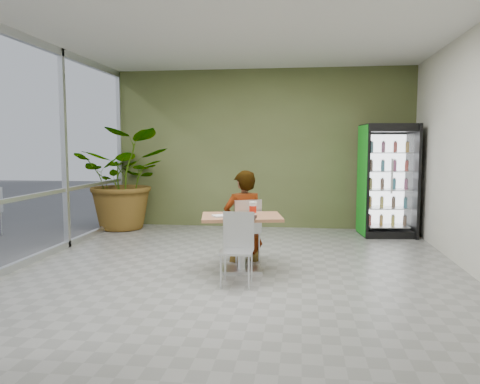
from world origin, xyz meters
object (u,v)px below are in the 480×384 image
object	(u,v)px
beverage_fridge	(388,180)
chair_far	(246,225)
seated_woman	(244,226)
soda_cup	(253,209)
dining_table	(242,231)
chair_near	(238,242)
potted_plant	(125,179)
cafeteria_tray	(240,217)

from	to	relation	value
beverage_fridge	chair_far	bearing A→B (deg)	-142.30
seated_woman	beverage_fridge	world-z (taller)	beverage_fridge
chair_far	soda_cup	size ratio (longest dim) A/B	5.17
dining_table	chair_far	size ratio (longest dim) A/B	1.27
chair_near	beverage_fridge	distance (m)	4.12
beverage_fridge	potted_plant	xyz separation A→B (m)	(-5.07, 0.07, -0.03)
chair_far	cafeteria_tray	world-z (taller)	chair_far
cafeteria_tray	dining_table	bearing A→B (deg)	94.22
beverage_fridge	potted_plant	world-z (taller)	beverage_fridge
chair_near	beverage_fridge	size ratio (longest dim) A/B	0.42
seated_woman	soda_cup	world-z (taller)	seated_woman
chair_far	beverage_fridge	xyz separation A→B (m)	(2.36, 2.29, 0.50)
dining_table	soda_cup	size ratio (longest dim) A/B	6.58
dining_table	chair_near	distance (m)	0.54
dining_table	beverage_fridge	size ratio (longest dim) A/B	0.56
dining_table	chair_far	bearing A→B (deg)	90.33
dining_table	soda_cup	xyz separation A→B (m)	(0.14, 0.05, 0.30)
chair_near	potted_plant	bearing A→B (deg)	128.40
seated_woman	beverage_fridge	bearing A→B (deg)	-162.09
seated_woman	beverage_fridge	distance (m)	3.33
chair_near	cafeteria_tray	world-z (taller)	chair_near
cafeteria_tray	soda_cup	bearing A→B (deg)	66.97
chair_near	cafeteria_tray	size ratio (longest dim) A/B	2.21
potted_plant	soda_cup	bearing A→B (deg)	-44.73
seated_woman	potted_plant	size ratio (longest dim) A/B	0.81
seated_woman	soda_cup	bearing A→B (deg)	84.85
chair_far	cafeteria_tray	xyz separation A→B (m)	(0.02, -0.77, 0.23)
potted_plant	cafeteria_tray	bearing A→B (deg)	-48.87
cafeteria_tray	potted_plant	bearing A→B (deg)	131.13
chair_near	beverage_fridge	xyz separation A→B (m)	(2.33, 3.36, 0.52)
chair_near	dining_table	bearing A→B (deg)	92.04
seated_woman	potted_plant	world-z (taller)	potted_plant
chair_far	potted_plant	bearing A→B (deg)	-66.28
soda_cup	cafeteria_tray	size ratio (longest dim) A/B	0.45
dining_table	chair_near	size ratio (longest dim) A/B	1.34
dining_table	potted_plant	distance (m)	3.99
cafeteria_tray	potted_plant	size ratio (longest dim) A/B	0.19
chair_far	soda_cup	xyz separation A→B (m)	(0.15, -0.48, 0.30)
beverage_fridge	potted_plant	size ratio (longest dim) A/B	1.03
cafeteria_tray	potted_plant	world-z (taller)	potted_plant
soda_cup	potted_plant	size ratio (longest dim) A/B	0.09
dining_table	seated_woman	xyz separation A→B (m)	(-0.04, 0.56, -0.03)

